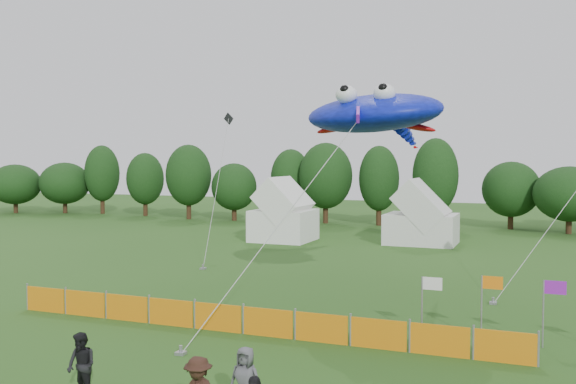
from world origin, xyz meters
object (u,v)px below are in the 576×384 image
at_px(stingray_kite, 377,114).
at_px(tent_left, 284,215).
at_px(spectator_b, 81,366).
at_px(barrier_fence, 242,320).
at_px(tent_right, 421,219).
at_px(spectator_e, 245,381).

bearing_deg(stingray_kite, tent_left, 122.30).
distance_m(tent_left, spectator_b, 32.85).
relative_size(tent_left, spectator_b, 2.54).
bearing_deg(barrier_fence, stingray_kite, 60.30).
distance_m(tent_right, spectator_b, 34.21).
relative_size(spectator_e, stingray_kite, 0.10).
xyz_separation_m(tent_left, spectator_b, (7.27, -32.01, -1.10)).
distance_m(tent_left, spectator_e, 33.60).
relative_size(tent_left, stingray_kite, 0.26).
xyz_separation_m(barrier_fence, spectator_e, (3.30, -6.64, 0.36)).
bearing_deg(tent_left, spectator_e, -69.48).
xyz_separation_m(tent_right, barrier_fence, (-1.69, -26.87, -1.34)).
relative_size(tent_left, tent_right, 0.86).
distance_m(tent_left, stingray_kite, 23.11).
relative_size(tent_left, barrier_fence, 0.22).
bearing_deg(barrier_fence, spectator_b, -99.53).
bearing_deg(tent_left, barrier_fence, -71.14).
height_order(tent_left, spectator_b, tent_left).
bearing_deg(spectator_b, barrier_fence, 95.27).
bearing_deg(tent_right, tent_left, -168.53).
bearing_deg(spectator_e, barrier_fence, 115.63).
bearing_deg(spectator_b, tent_left, 117.60).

